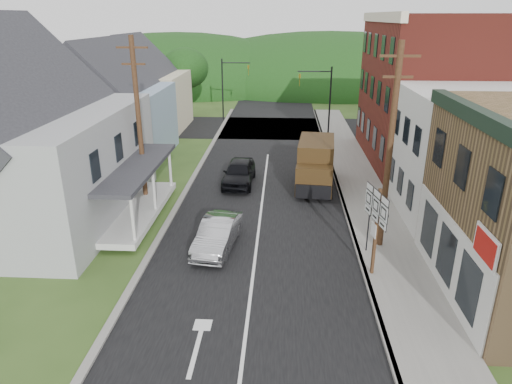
% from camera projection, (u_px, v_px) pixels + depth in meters
% --- Properties ---
extents(ground, '(120.00, 120.00, 0.00)m').
position_uv_depth(ground, '(252.00, 285.00, 17.88)').
color(ground, '#2D4719').
rests_on(ground, ground).
extents(road, '(9.00, 90.00, 0.02)m').
position_uv_depth(road, '(263.00, 193.00, 27.19)').
color(road, black).
rests_on(road, ground).
extents(cross_road, '(60.00, 9.00, 0.02)m').
position_uv_depth(cross_road, '(271.00, 128.00, 43.02)').
color(cross_road, black).
rests_on(cross_road, ground).
extents(sidewalk_right, '(2.80, 55.00, 0.15)m').
position_uv_depth(sidewalk_right, '(369.00, 207.00, 24.97)').
color(sidewalk_right, slate).
rests_on(sidewalk_right, ground).
extents(curb_right, '(0.20, 55.00, 0.15)m').
position_uv_depth(curb_right, '(344.00, 207.00, 25.05)').
color(curb_right, slate).
rests_on(curb_right, ground).
extents(curb_left, '(0.30, 55.00, 0.12)m').
position_uv_depth(curb_left, '(179.00, 203.00, 25.56)').
color(curb_left, slate).
rests_on(curb_left, ground).
extents(storefront_white, '(8.00, 7.00, 6.50)m').
position_uv_depth(storefront_white, '(484.00, 156.00, 23.06)').
color(storefront_white, silver).
rests_on(storefront_white, ground).
extents(storefront_red, '(8.00, 12.00, 10.00)m').
position_uv_depth(storefront_red, '(432.00, 92.00, 31.28)').
color(storefront_red, maroon).
rests_on(storefront_red, ground).
extents(house_gray, '(10.20, 12.24, 8.35)m').
position_uv_depth(house_gray, '(19.00, 137.00, 22.60)').
color(house_gray, '#A2A4A7').
rests_on(house_gray, ground).
extents(house_blue, '(7.14, 8.16, 7.28)m').
position_uv_depth(house_blue, '(116.00, 107.00, 32.99)').
color(house_blue, '#83A0B3').
rests_on(house_blue, ground).
extents(house_cream, '(7.14, 8.16, 7.28)m').
position_uv_depth(house_cream, '(145.00, 89.00, 41.39)').
color(house_cream, beige).
rests_on(house_cream, ground).
extents(utility_pole_right, '(1.60, 0.26, 9.00)m').
position_uv_depth(utility_pole_right, '(390.00, 149.00, 19.15)').
color(utility_pole_right, '#472D19').
rests_on(utility_pole_right, ground).
extents(utility_pole_left, '(1.60, 0.26, 9.00)m').
position_uv_depth(utility_pole_left, '(139.00, 122.00, 24.01)').
color(utility_pole_left, '#472D19').
rests_on(utility_pole_left, ground).
extents(traffic_signal_right, '(2.87, 0.20, 6.00)m').
position_uv_depth(traffic_signal_right, '(322.00, 94.00, 38.16)').
color(traffic_signal_right, black).
rests_on(traffic_signal_right, ground).
extents(traffic_signal_left, '(2.87, 0.20, 6.00)m').
position_uv_depth(traffic_signal_left, '(229.00, 82.00, 45.16)').
color(traffic_signal_left, black).
rests_on(traffic_signal_left, ground).
extents(tree_left_c, '(5.80, 5.80, 8.41)m').
position_uv_depth(tree_left_c, '(25.00, 70.00, 35.41)').
color(tree_left_c, '#382616').
rests_on(tree_left_c, ground).
extents(tree_left_d, '(4.80, 4.80, 6.94)m').
position_uv_depth(tree_left_d, '(185.00, 68.00, 46.41)').
color(tree_left_d, '#382616').
rests_on(tree_left_d, ground).
extents(forested_ridge, '(90.00, 30.00, 16.00)m').
position_uv_depth(forested_ridge, '(276.00, 86.00, 69.09)').
color(forested_ridge, black).
rests_on(forested_ridge, ground).
extents(silver_sedan, '(1.96, 4.31, 1.37)m').
position_uv_depth(silver_sedan, '(218.00, 235.00, 20.48)').
color(silver_sedan, '#ACACB1').
rests_on(silver_sedan, ground).
extents(dark_sedan, '(1.95, 4.55, 1.53)m').
position_uv_depth(dark_sedan, '(239.00, 173.00, 28.33)').
color(dark_sedan, black).
rests_on(dark_sedan, ground).
extents(delivery_van, '(2.56, 5.32, 2.88)m').
position_uv_depth(delivery_van, '(315.00, 165.00, 27.61)').
color(delivery_van, '#32210E').
rests_on(delivery_van, ground).
extents(route_sign_cluster, '(0.50, 2.05, 3.64)m').
position_uv_depth(route_sign_cluster, '(376.00, 220.00, 17.59)').
color(route_sign_cluster, '#472D19').
rests_on(route_sign_cluster, sidewalk_right).
extents(warning_sign, '(0.18, 0.69, 2.53)m').
position_uv_depth(warning_sign, '(369.00, 217.00, 19.65)').
color(warning_sign, black).
rests_on(warning_sign, sidewalk_right).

